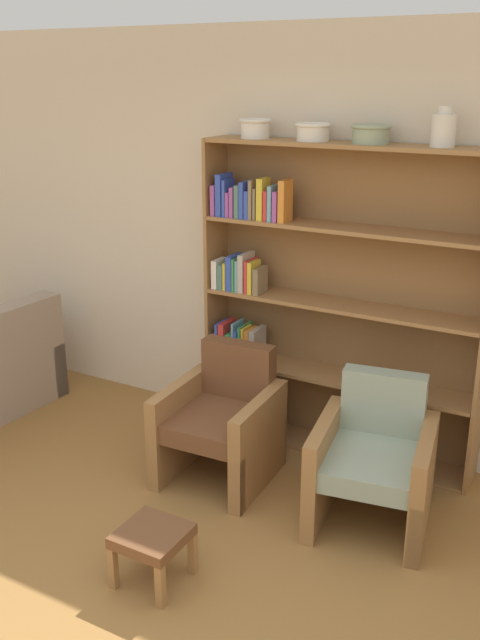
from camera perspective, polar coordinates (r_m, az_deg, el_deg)
wall_back at (r=4.69m, az=8.99°, el=5.75°), size 12.00×0.06×2.75m
bookshelf at (r=4.69m, az=6.16°, el=1.26°), size 1.86×0.30×2.05m
bowl_copper at (r=4.65m, az=1.24°, el=15.16°), size 0.21×0.21×0.12m
bowl_olive at (r=4.48m, az=5.86°, el=14.83°), size 0.22×0.22×0.11m
bowl_stoneware at (r=4.35m, az=10.41°, el=14.52°), size 0.24×0.24×0.11m
vase_tall at (r=4.23m, az=15.97°, el=14.46°), size 0.13×0.13×0.22m
armchair_leather at (r=4.52m, az=-1.44°, el=-8.06°), size 0.67×0.71×0.82m
armchair_cushioned at (r=4.16m, az=10.67°, el=-10.98°), size 0.74×0.77×0.82m
footstool at (r=3.75m, az=-7.01°, el=-17.10°), size 0.33×0.33×0.29m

